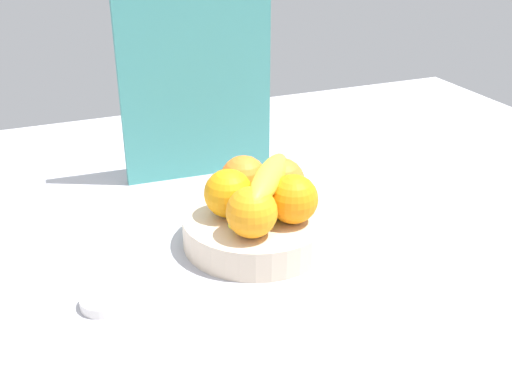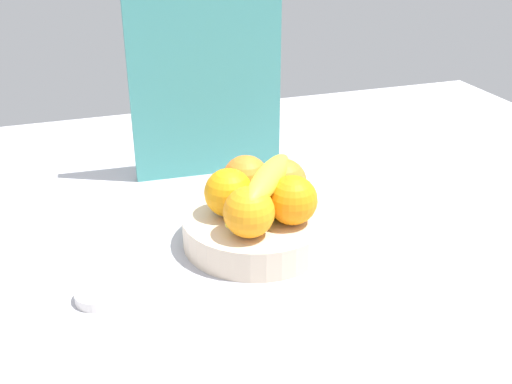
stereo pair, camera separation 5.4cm
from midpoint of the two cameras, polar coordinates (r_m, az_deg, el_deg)
The scene contains 10 objects.
ground_plane at distance 95.29cm, azimuth -3.56°, elevation -6.15°, with size 180.00×140.00×3.00cm, color #ADADB5.
fruit_bowl at distance 95.05cm, azimuth -1.62°, elevation -3.48°, with size 22.61×22.61×4.74cm, color beige.
orange_front_left at distance 92.54cm, azimuth -4.22°, elevation -0.15°, with size 7.44×7.44×7.44cm, color orange.
orange_front_right at distance 86.89cm, azimuth -2.17°, elevation -1.92°, with size 7.44×7.44×7.44cm, color orange.
orange_center at distance 90.61cm, azimuth 1.78°, elevation -0.68°, with size 7.44×7.44×7.44cm, color orange.
orange_back_left at distance 96.18cm, azimuth 0.75°, elevation 0.98°, with size 7.44×7.44×7.44cm, color orange.
orange_back_right at distance 97.16cm, azimuth -2.74°, elevation 1.21°, with size 7.44×7.44×7.44cm, color orange.
banana_bunch at distance 91.42cm, azimuth -0.54°, elevation -0.08°, with size 17.16×15.93×8.40cm.
cutting_board at distance 114.18cm, azimuth -6.91°, elevation 9.96°, with size 28.00×1.80×36.00cm, color teal.
jar_lid at distance 85.25cm, azimuth -15.68°, elevation -9.71°, with size 6.39×6.39×1.42cm, color white.
Camera 1 is at (-27.65, -75.89, 48.95)cm, focal length 43.13 mm.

